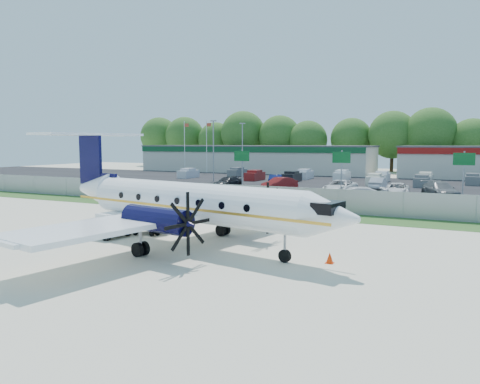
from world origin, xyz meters
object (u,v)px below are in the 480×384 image
at_px(baggage_cart_near, 148,226).
at_px(aircraft, 187,202).
at_px(pushback_tug, 107,225).
at_px(baggage_cart_far, 151,226).

bearing_deg(baggage_cart_near, aircraft, -23.04).
height_order(aircraft, baggage_cart_near, aircraft).
bearing_deg(aircraft, pushback_tug, -178.24).
bearing_deg(pushback_tug, aircraft, 1.76).
xyz_separation_m(pushback_tug, baggage_cart_near, (1.72, 1.87, -0.24)).
bearing_deg(aircraft, baggage_cart_far, 154.34).
distance_m(pushback_tug, baggage_cart_far, 2.75).
height_order(pushback_tug, baggage_cart_far, pushback_tug).
bearing_deg(aircraft, baggage_cart_near, 156.96).
relative_size(baggage_cart_near, baggage_cart_far, 0.98).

